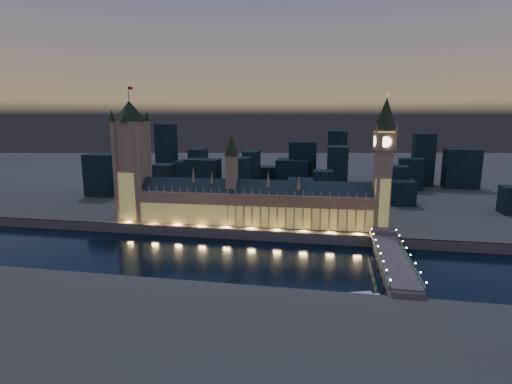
% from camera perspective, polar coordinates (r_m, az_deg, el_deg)
% --- Properties ---
extents(ground_plane, '(2000.00, 2000.00, 0.00)m').
position_cam_1_polar(ground_plane, '(296.84, -2.89, -9.20)').
color(ground_plane, black).
rests_on(ground_plane, ground).
extents(north_bank, '(2000.00, 960.00, 8.00)m').
position_cam_1_polar(north_bank, '(799.76, 5.65, 3.87)').
color(north_bank, '#423731').
rests_on(north_bank, ground).
extents(embankment_wall, '(2000.00, 2.50, 8.00)m').
position_cam_1_polar(embankment_wall, '(333.50, -1.28, -6.17)').
color(embankment_wall, '#4B4850').
rests_on(embankment_wall, ground).
extents(palace_of_westminster, '(202.00, 26.06, 78.00)m').
position_cam_1_polar(palace_of_westminster, '(347.14, -0.38, -1.66)').
color(palace_of_westminster, '#9D775E').
rests_on(palace_of_westminster, north_bank).
extents(victoria_tower, '(31.68, 31.68, 118.66)m').
position_cam_1_polar(victoria_tower, '(377.63, -17.31, 5.09)').
color(victoria_tower, '#9D775E').
rests_on(victoria_tower, north_bank).
extents(elizabeth_tower, '(18.00, 18.00, 114.29)m').
position_cam_1_polar(elizabeth_tower, '(337.20, 17.79, 5.27)').
color(elizabeth_tower, '#9D775E').
rests_on(elizabeth_tower, north_bank).
extents(westminster_bridge, '(19.41, 113.00, 15.90)m').
position_cam_1_polar(westminster_bridge, '(287.85, 18.79, -9.18)').
color(westminster_bridge, '#4B4850').
rests_on(westminster_bridge, ground).
extents(river_boat, '(37.93, 20.49, 4.50)m').
position_cam_1_polar(river_boat, '(236.35, 14.04, -14.60)').
color(river_boat, '#4B4850').
rests_on(river_boat, ground).
extents(city_backdrop, '(471.64, 215.63, 80.62)m').
position_cam_1_polar(city_backdrop, '(523.77, 6.17, 3.13)').
color(city_backdrop, black).
rests_on(city_backdrop, north_bank).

